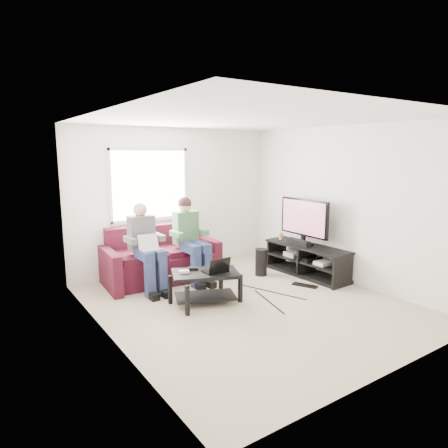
{
  "coord_description": "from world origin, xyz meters",
  "views": [
    {
      "loc": [
        -3.35,
        -4.34,
        2.15
      ],
      "look_at": [
        -0.02,
        0.6,
        1.09
      ],
      "focal_mm": 32.0,
      "sensor_mm": 36.0,
      "label": 1
    }
  ],
  "objects_px": {
    "end_table": "(209,256)",
    "subwoofer": "(261,262)",
    "tv": "(304,219)",
    "sofa": "(160,261)",
    "coffee_table": "(205,280)",
    "tv_stand": "(307,262)"
  },
  "relations": [
    {
      "from": "sofa",
      "to": "subwoofer",
      "type": "bearing_deg",
      "value": -25.92
    },
    {
      "from": "tv_stand",
      "to": "end_table",
      "type": "relative_size",
      "value": 2.95
    },
    {
      "from": "end_table",
      "to": "sofa",
      "type": "bearing_deg",
      "value": -177.58
    },
    {
      "from": "coffee_table",
      "to": "tv",
      "type": "distance_m",
      "value": 2.3
    },
    {
      "from": "subwoofer",
      "to": "end_table",
      "type": "relative_size",
      "value": 0.85
    },
    {
      "from": "tv",
      "to": "end_table",
      "type": "bearing_deg",
      "value": 137.28
    },
    {
      "from": "coffee_table",
      "to": "end_table",
      "type": "relative_size",
      "value": 1.93
    },
    {
      "from": "sofa",
      "to": "subwoofer",
      "type": "xyz_separation_m",
      "value": [
        1.59,
        -0.77,
        -0.09
      ]
    },
    {
      "from": "coffee_table",
      "to": "subwoofer",
      "type": "height_order",
      "value": "subwoofer"
    },
    {
      "from": "sofa",
      "to": "subwoofer",
      "type": "distance_m",
      "value": 1.77
    },
    {
      "from": "tv",
      "to": "subwoofer",
      "type": "bearing_deg",
      "value": 152.34
    },
    {
      "from": "sofa",
      "to": "tv",
      "type": "xyz_separation_m",
      "value": [
        2.26,
        -1.12,
        0.67
      ]
    },
    {
      "from": "coffee_table",
      "to": "tv",
      "type": "xyz_separation_m",
      "value": [
        2.19,
        0.24,
        0.66
      ]
    },
    {
      "from": "sofa",
      "to": "subwoofer",
      "type": "relative_size",
      "value": 4.16
    },
    {
      "from": "tv",
      "to": "end_table",
      "type": "relative_size",
      "value": 1.95
    },
    {
      "from": "coffee_table",
      "to": "subwoofer",
      "type": "relative_size",
      "value": 2.27
    },
    {
      "from": "end_table",
      "to": "subwoofer",
      "type": "bearing_deg",
      "value": -53.92
    },
    {
      "from": "sofa",
      "to": "coffee_table",
      "type": "xyz_separation_m",
      "value": [
        0.07,
        -1.37,
        0.01
      ]
    },
    {
      "from": "subwoofer",
      "to": "end_table",
      "type": "distance_m",
      "value": 1.01
    },
    {
      "from": "sofa",
      "to": "end_table",
      "type": "height_order",
      "value": "sofa"
    },
    {
      "from": "coffee_table",
      "to": "end_table",
      "type": "height_order",
      "value": "end_table"
    },
    {
      "from": "sofa",
      "to": "end_table",
      "type": "relative_size",
      "value": 3.53
    }
  ]
}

